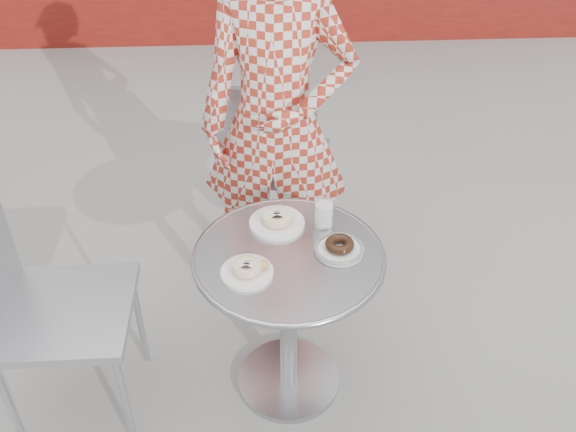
{
  "coord_description": "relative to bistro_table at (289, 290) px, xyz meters",
  "views": [
    {
      "loc": [
        -0.07,
        -1.66,
        2.13
      ],
      "look_at": [
        0.03,
        0.15,
        0.76
      ],
      "focal_mm": 40.0,
      "sensor_mm": 36.0,
      "label": 1
    }
  ],
  "objects": [
    {
      "name": "ground",
      "position": [
        -0.03,
        -0.03,
        -0.52
      ],
      "size": [
        60.0,
        60.0,
        0.0
      ],
      "primitive_type": "plane",
      "color": "#9B9893",
      "rests_on": "ground"
    },
    {
      "name": "bistro_table",
      "position": [
        0.0,
        0.0,
        0.0
      ],
      "size": [
        0.68,
        0.68,
        0.69
      ],
      "rotation": [
        0.0,
        0.0,
        -0.13
      ],
      "color": "#B6B6BA",
      "rests_on": "ground"
    },
    {
      "name": "chair_far",
      "position": [
        -0.01,
        0.91,
        -0.22
      ],
      "size": [
        0.56,
        0.56,
        0.96
      ],
      "rotation": [
        0.0,
        0.0,
        2.88
      ],
      "color": "#A8AAB0",
      "rests_on": "ground"
    },
    {
      "name": "chair_left",
      "position": [
        -0.81,
        -0.05,
        -0.22
      ],
      "size": [
        0.47,
        0.47,
        0.98
      ],
      "rotation": [
        0.0,
        0.0,
        1.58
      ],
      "color": "#A8AAB0",
      "rests_on": "ground"
    },
    {
      "name": "seated_person",
      "position": [
        -0.01,
        0.6,
        0.35
      ],
      "size": [
        0.68,
        0.49,
        1.73
      ],
      "primitive_type": "imported",
      "rotation": [
        0.0,
        0.0,
        -0.13
      ],
      "color": "#AC2C1A",
      "rests_on": "ground"
    },
    {
      "name": "plate_far",
      "position": [
        -0.03,
        0.17,
        0.19
      ],
      "size": [
        0.2,
        0.2,
        0.05
      ],
      "rotation": [
        0.0,
        0.0,
        0.03
      ],
      "color": "white",
      "rests_on": "bistro_table"
    },
    {
      "name": "plate_near",
      "position": [
        -0.14,
        -0.09,
        0.19
      ],
      "size": [
        0.18,
        0.18,
        0.05
      ],
      "rotation": [
        0.0,
        0.0,
        -0.17
      ],
      "color": "white",
      "rests_on": "bistro_table"
    },
    {
      "name": "plate_checker",
      "position": [
        0.18,
        0.01,
        0.18
      ],
      "size": [
        0.18,
        0.18,
        0.05
      ],
      "rotation": [
        0.0,
        0.0,
        -0.4
      ],
      "color": "white",
      "rests_on": "bistro_table"
    },
    {
      "name": "milk_cup",
      "position": [
        0.14,
        0.16,
        0.22
      ],
      "size": [
        0.07,
        0.07,
        0.11
      ],
      "rotation": [
        0.0,
        0.0,
        0.05
      ],
      "color": "white",
      "rests_on": "bistro_table"
    }
  ]
}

